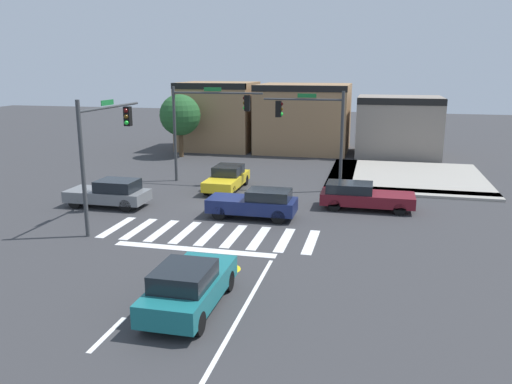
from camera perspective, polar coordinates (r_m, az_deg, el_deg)
The scene contains 15 objects.
ground_plane at distance 27.11m, azimuth -2.17°, elevation -1.74°, with size 120.00×120.00×0.00m, color #353538.
crosswalk_near at distance 22.99m, azimuth -5.15°, elevation -4.64°, with size 9.44×3.18×0.01m.
lane_markings at distance 16.59m, azimuth -8.94°, elevation -12.27°, with size 6.80×18.75×0.01m.
bike_detector_marking at distance 19.14m, azimuth -3.36°, elevation -8.47°, with size 1.11×1.11×0.01m.
curb_corner_northeast at distance 35.36m, azimuth 15.42°, elevation 1.57°, with size 10.00×10.60×0.15m.
storefront_row at distance 44.95m, azimuth 4.84°, elevation 8.02°, with size 21.95×6.97×5.84m.
traffic_signal_southwest at distance 24.52m, azimuth -16.40°, elevation 5.75°, with size 0.32×5.51×5.89m.
traffic_signal_northeast at distance 30.56m, azimuth 6.38°, elevation 7.57°, with size 4.72×0.32×5.84m.
traffic_signal_northwest at distance 32.49m, azimuth -5.57°, elevation 8.35°, with size 5.79×0.32×6.00m.
car_teal at distance 15.99m, azimuth -7.42°, elevation -10.26°, with size 1.79×4.36×1.52m.
car_yellow at distance 30.99m, azimuth -3.20°, elevation 1.55°, with size 1.77×4.40×1.40m.
car_navy at distance 25.13m, azimuth -0.04°, elevation -1.23°, with size 4.29×1.71×1.43m.
car_maroon at distance 27.25m, azimuth 11.69°, elevation -0.42°, with size 4.73×1.82×1.35m.
car_gray at distance 28.21m, azimuth -15.76°, elevation -0.10°, with size 4.26×1.83×1.45m.
roadside_tree at distance 42.30m, azimuth -8.37°, elevation 8.38°, with size 3.29×3.29×5.04m.
Camera 1 is at (6.98, -25.18, 7.24)m, focal length 36.28 mm.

